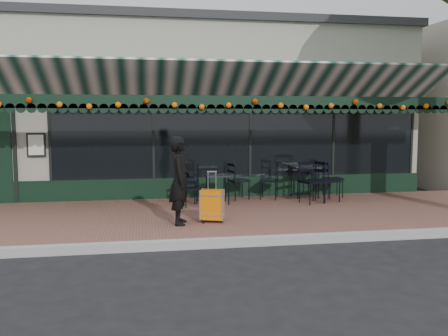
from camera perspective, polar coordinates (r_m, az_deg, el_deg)
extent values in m
plane|color=black|center=(8.01, -0.44, -9.34)|extent=(80.00, 80.00, 0.00)
cube|color=brown|center=(9.91, -2.29, -5.89)|extent=(18.00, 4.00, 0.15)
cube|color=#9E9E99|center=(7.91, -0.34, -8.97)|extent=(18.00, 0.16, 0.15)
cube|color=gray|center=(15.67, -5.15, 6.50)|extent=(12.00, 8.00, 4.50)
cube|color=black|center=(11.86, 2.22, 3.76)|extent=(9.20, 0.04, 2.00)
cube|color=silver|center=(11.84, -21.67, 2.60)|extent=(0.42, 0.04, 0.55)
cube|color=black|center=(10.22, -2.73, 7.92)|extent=(12.00, 0.03, 0.28)
cylinder|color=orange|center=(10.16, -2.68, 7.82)|extent=(11.60, 0.12, 0.12)
imported|color=black|center=(8.81, -5.35, -1.49)|extent=(0.46, 0.64, 1.65)
cube|color=orange|center=(9.01, -1.45, -4.41)|extent=(0.48, 0.36, 0.56)
cube|color=black|center=(9.07, -1.44, -6.34)|extent=(0.48, 0.36, 0.06)
cube|color=silver|center=(8.94, -1.46, -1.54)|extent=(0.19, 0.09, 0.35)
cube|color=black|center=(11.94, 9.71, 0.11)|extent=(0.63, 0.63, 0.04)
cylinder|color=black|center=(11.66, 8.89, -1.94)|extent=(0.03, 0.03, 0.74)
cylinder|color=black|center=(11.83, 11.30, -1.87)|extent=(0.03, 0.03, 0.74)
cylinder|color=black|center=(12.15, 8.10, -1.60)|extent=(0.03, 0.03, 0.74)
cylinder|color=black|center=(12.32, 10.43, -1.54)|extent=(0.03, 0.03, 0.74)
cube|color=black|center=(10.94, -0.80, -0.90)|extent=(0.54, 0.54, 0.04)
cylinder|color=black|center=(10.74, -1.80, -2.84)|extent=(0.03, 0.03, 0.63)
cylinder|color=black|center=(10.81, 0.57, -2.78)|extent=(0.03, 0.03, 0.63)
cylinder|color=black|center=(11.18, -2.12, -2.48)|extent=(0.03, 0.03, 0.63)
cylinder|color=black|center=(11.25, 0.17, -2.43)|extent=(0.03, 0.03, 0.63)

